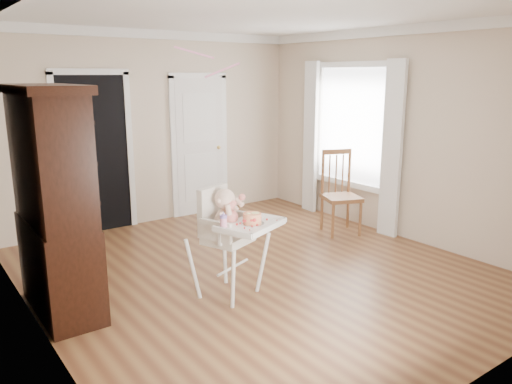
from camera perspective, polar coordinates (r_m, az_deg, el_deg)
floor at (r=5.54m, az=0.42°, el=-9.07°), size 5.00×5.00×0.00m
ceiling at (r=5.15m, az=0.47°, el=19.90°), size 5.00×5.00×0.00m
wall_back at (r=7.32m, az=-11.41°, el=7.11°), size 4.50×0.00×4.50m
wall_left at (r=4.25m, az=-24.68°, el=1.80°), size 0.00×5.00×5.00m
wall_right at (r=6.75m, az=16.05°, el=6.36°), size 0.00×5.00×5.00m
crown_molding at (r=5.15m, az=0.47°, el=19.24°), size 4.50×5.00×0.12m
doorway at (r=7.01m, az=-17.96°, el=4.47°), size 1.06×0.05×2.22m
closet_door at (r=7.66m, az=-6.46°, el=5.10°), size 0.96×0.09×2.13m
window_right at (r=7.22m, az=10.64°, el=6.56°), size 0.13×1.84×2.30m
high_chair at (r=4.76m, az=-3.16°, el=-4.23°), size 0.85×0.94×1.09m
baby at (r=4.74m, az=-3.43°, el=-2.44°), size 0.35×0.26×0.47m
cake at (r=4.62m, az=-0.42°, el=-3.03°), size 0.22×0.22×0.10m
sippy_cup at (r=4.48m, az=-3.73°, el=-3.37°), size 0.07×0.07×0.16m
china_cabinet at (r=4.70m, az=-22.03°, el=-1.13°), size 0.53×1.20×2.03m
dining_chair at (r=6.82m, az=9.62°, el=-0.33°), size 0.59×0.59×1.12m
streamer at (r=5.96m, az=-7.12°, el=15.56°), size 0.31×0.41×0.15m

